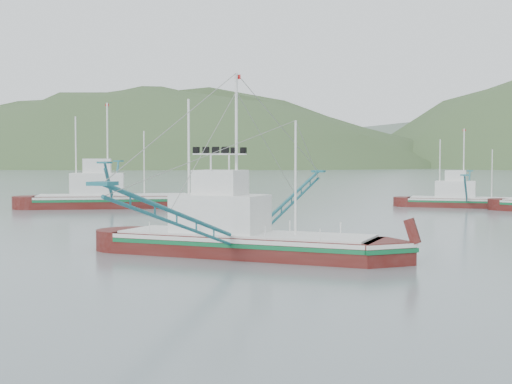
% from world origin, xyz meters
% --- Properties ---
extents(ground, '(1200.00, 1200.00, 0.00)m').
position_xyz_m(ground, '(0.00, 0.00, 0.00)').
color(ground, slate).
rests_on(ground, ground).
extents(main_boat, '(14.74, 26.11, 10.59)m').
position_xyz_m(main_boat, '(0.75, 0.81, 1.54)').
color(main_boat, '#460F0B').
rests_on(main_boat, ground).
extents(bg_boat_far, '(12.40, 22.41, 9.06)m').
position_xyz_m(bg_boat_far, '(11.69, 43.80, 1.24)').
color(bg_boat_far, '#460F0B').
rests_on(bg_boat_far, ground).
extents(bg_boat_left, '(17.35, 27.80, 11.94)m').
position_xyz_m(bg_boat_left, '(-24.01, 31.79, 2.45)').
color(bg_boat_left, '#460F0B').
rests_on(bg_boat_left, ground).
extents(headland_left, '(448.00, 308.00, 210.00)m').
position_xyz_m(headland_left, '(-180.00, 360.00, 0.00)').
color(headland_left, '#38522A').
rests_on(headland_left, ground).
extents(ridge_distant, '(960.00, 400.00, 240.00)m').
position_xyz_m(ridge_distant, '(30.00, 560.00, 0.00)').
color(ridge_distant, slate).
rests_on(ridge_distant, ground).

